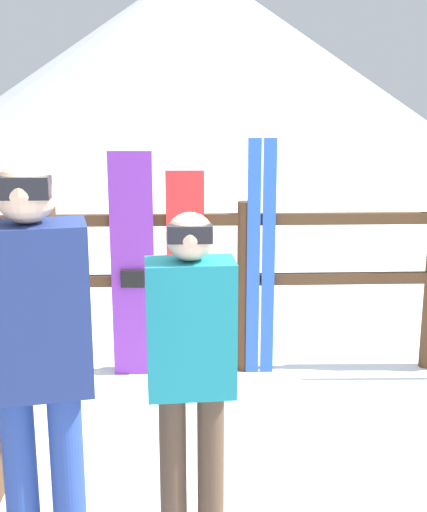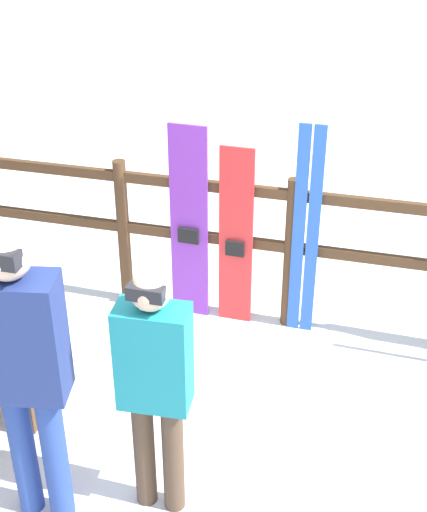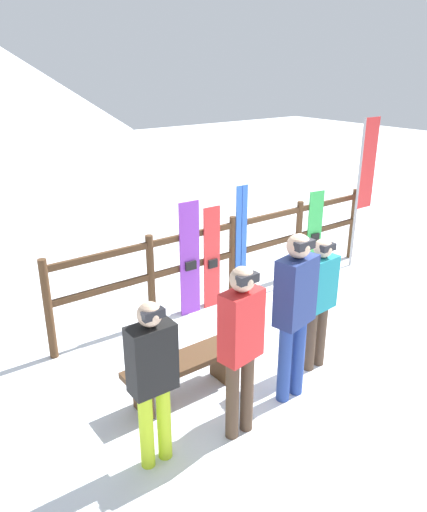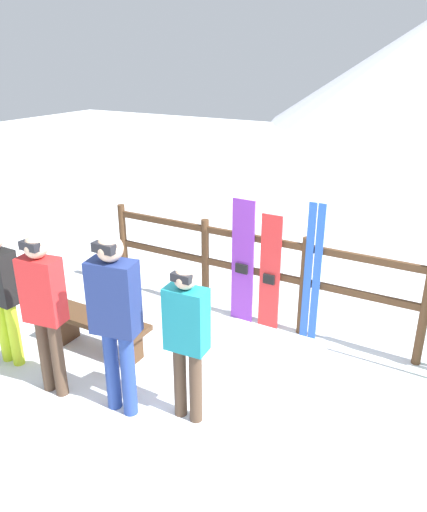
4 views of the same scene
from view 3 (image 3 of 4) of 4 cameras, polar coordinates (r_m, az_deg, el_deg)
The scene contains 12 objects.
ground_plane at distance 6.38m, azimuth 11.90°, elevation -9.95°, with size 40.00×40.00×0.00m, color white.
fence at distance 7.16m, azimuth 2.18°, elevation 0.63°, with size 5.50×0.10×1.24m.
bench at distance 5.26m, azimuth -3.46°, elevation -12.72°, with size 1.28×0.36×0.44m.
person_navy at distance 4.94m, azimuth 9.29°, elevation -5.64°, with size 0.47×0.31×1.79m.
person_red at distance 4.42m, azimuth 3.17°, elevation -9.55°, with size 0.41×0.27×1.69m.
person_black at distance 4.19m, azimuth -6.98°, elevation -13.17°, with size 0.39×0.22×1.54m.
person_teal at distance 5.54m, azimuth 12.00°, elevation -4.36°, with size 0.39×0.23×1.55m.
snowboard_purple at distance 6.66m, azimuth -2.73°, elevation -0.45°, with size 0.30×0.06×1.60m.
snowboard_red at distance 6.89m, azimuth -0.19°, elevation -0.28°, with size 0.26×0.06×1.47m.
ski_pair_blue at distance 7.15m, azimuth 3.16°, elevation 1.49°, with size 0.19×0.02×1.68m.
snowboard_green at distance 8.23m, azimuth 11.45°, elevation 2.60°, with size 0.27×0.09×1.37m.
rental_flag at distance 8.55m, azimuth 16.82°, elevation 8.75°, with size 0.40×0.04×2.46m.
Camera 3 is at (-4.23, -3.49, 3.26)m, focal length 35.00 mm.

